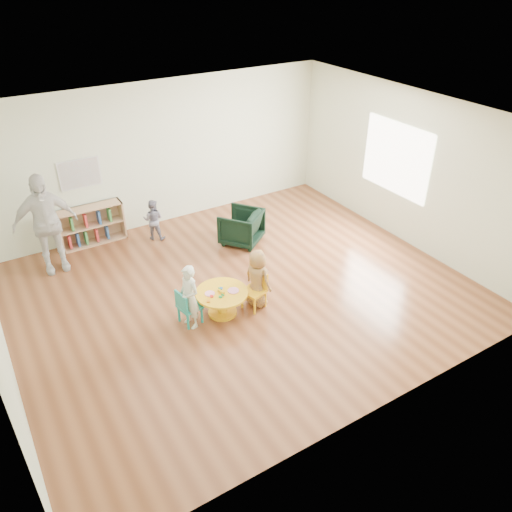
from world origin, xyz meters
The scene contains 11 objects.
room centered at (0.01, 0.00, 1.89)m, with size 7.10×7.00×2.80m.
activity_table centered at (-0.54, -0.36, 0.28)m, with size 0.80×0.80×0.44m.
kid_chair_left centered at (-1.09, -0.30, 0.31)m, with size 0.35×0.35×0.57m.
kid_chair_right centered at (-0.01, -0.46, 0.32)m, with size 0.40×0.40×0.60m.
bookshelf centered at (-1.61, 2.86, 0.37)m, with size 1.20×0.30×0.75m.
alphabet_poster centered at (-1.60, 2.98, 1.35)m, with size 0.74×0.01×0.54m.
armchair centered at (0.81, 1.39, 0.33)m, with size 0.69×0.71×0.65m, color black.
child_left centered at (-1.07, -0.36, 0.51)m, with size 0.37×0.24×1.01m, color white.
child_right centered at (0.04, -0.43, 0.48)m, with size 0.47×0.31×0.96m, color #FFB01C.
toddler centered at (-0.55, 2.39, 0.40)m, with size 0.39×0.30×0.81m, color #1A1940.
adult_caretaker centered at (-2.43, 2.28, 0.88)m, with size 1.04×0.43×1.77m, color silver.
Camera 1 is at (-3.28, -5.81, 4.77)m, focal length 35.00 mm.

